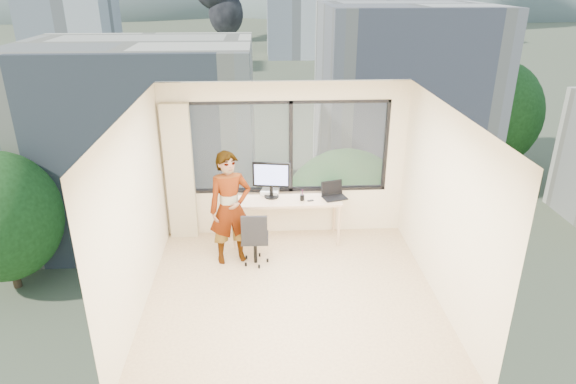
{
  "coord_description": "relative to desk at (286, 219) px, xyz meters",
  "views": [
    {
      "loc": [
        -0.37,
        -5.86,
        4.1
      ],
      "look_at": [
        0.0,
        1.0,
        1.15
      ],
      "focal_mm": 31.45,
      "sensor_mm": 36.0,
      "label": 1
    }
  ],
  "objects": [
    {
      "name": "curtain",
      "position": [
        -1.72,
        0.22,
        0.77
      ],
      "size": [
        0.45,
        0.14,
        2.3
      ],
      "primitive_type": "cube",
      "color": "beige",
      "rests_on": "floor"
    },
    {
      "name": "ceiling",
      "position": [
        0.0,
        -1.66,
        2.23
      ],
      "size": [
        4.0,
        4.0,
        0.01
      ],
      "primitive_type": "cube",
      "color": "white",
      "rests_on": "ground"
    },
    {
      "name": "hill_b",
      "position": [
        100.0,
        318.34,
        -14.38
      ],
      "size": [
        300.0,
        220.0,
        96.0
      ],
      "primitive_type": "ellipsoid",
      "color": "slate",
      "rests_on": "exterior_ground"
    },
    {
      "name": "tree_a",
      "position": [
        -16.0,
        20.34,
        -10.38
      ],
      "size": [
        7.0,
        7.0,
        8.0
      ],
      "primitive_type": null,
      "color": "#1D4316",
      "rests_on": "exterior_ground"
    },
    {
      "name": "wall_left",
      "position": [
        -2.0,
        -1.66,
        0.93
      ],
      "size": [
        0.01,
        4.0,
        2.6
      ],
      "primitive_type": "cube",
      "color": "beige",
      "rests_on": "ground"
    },
    {
      "name": "far_tower_d",
      "position": [
        -60.0,
        148.34,
        -3.38
      ],
      "size": [
        16.0,
        14.0,
        22.0
      ],
      "primitive_type": "cube",
      "color": "silver",
      "rests_on": "exterior_ground"
    },
    {
      "name": "window_wall",
      "position": [
        0.05,
        0.34,
        1.15
      ],
      "size": [
        3.3,
        0.16,
        1.55
      ],
      "primitive_type": null,
      "color": "black",
      "rests_on": "ground"
    },
    {
      "name": "handbag",
      "position": [
        0.8,
        0.21,
        0.49
      ],
      "size": [
        0.3,
        0.16,
        0.22
      ],
      "primitive_type": "ellipsoid",
      "rotation": [
        0.0,
        0.0,
        0.04
      ],
      "color": "#0D5049",
      "rests_on": "desk"
    },
    {
      "name": "wall_front",
      "position": [
        0.0,
        -3.66,
        0.93
      ],
      "size": [
        4.0,
        0.01,
        2.6
      ],
      "primitive_type": "cube",
      "color": "beige",
      "rests_on": "ground"
    },
    {
      "name": "desk",
      "position": [
        0.0,
        0.0,
        0.0
      ],
      "size": [
        1.8,
        0.6,
        0.75
      ],
      "primitive_type": "cube",
      "color": "#D1AE8C",
      "rests_on": "floor"
    },
    {
      "name": "game_console",
      "position": [
        -0.25,
        0.22,
        0.41
      ],
      "size": [
        0.33,
        0.3,
        0.07
      ],
      "primitive_type": "cube",
      "rotation": [
        0.0,
        0.0,
        -0.23
      ],
      "color": "white",
      "rests_on": "desk"
    },
    {
      "name": "tree_c",
      "position": [
        22.0,
        38.34,
        -9.38
      ],
      "size": [
        8.4,
        8.4,
        10.0
      ],
      "primitive_type": null,
      "color": "#1D4316",
      "rests_on": "exterior_ground"
    },
    {
      "name": "hill_a",
      "position": [
        -120.0,
        318.34,
        -14.38
      ],
      "size": [
        288.0,
        216.0,
        90.0
      ],
      "primitive_type": "ellipsoid",
      "color": "slate",
      "rests_on": "exterior_ground"
    },
    {
      "name": "cellphone",
      "position": [
        0.39,
        -0.11,
        0.38
      ],
      "size": [
        0.11,
        0.07,
        0.01
      ],
      "primitive_type": "cube",
      "rotation": [
        0.0,
        0.0,
        0.25
      ],
      "color": "black",
      "rests_on": "desk"
    },
    {
      "name": "near_bldg_b",
      "position": [
        12.0,
        36.34,
        -6.38
      ],
      "size": [
        14.0,
        13.0,
        16.0
      ],
      "primitive_type": "cube",
      "color": "beige",
      "rests_on": "exterior_ground"
    },
    {
      "name": "pen_cup",
      "position": [
        0.26,
        -0.08,
        0.42
      ],
      "size": [
        0.08,
        0.08,
        0.09
      ],
      "primitive_type": "cylinder",
      "rotation": [
        0.0,
        0.0,
        -0.14
      ],
      "color": "black",
      "rests_on": "desk"
    },
    {
      "name": "tree_b",
      "position": [
        4.0,
        16.34,
        -9.88
      ],
      "size": [
        7.6,
        7.6,
        9.0
      ],
      "primitive_type": null,
      "color": "#1D4316",
      "rests_on": "exterior_ground"
    },
    {
      "name": "monitor",
      "position": [
        -0.23,
        0.08,
        0.68
      ],
      "size": [
        0.62,
        0.22,
        0.61
      ],
      "primitive_type": null,
      "rotation": [
        0.0,
        0.0,
        -0.16
      ],
      "color": "black",
      "rests_on": "desk"
    },
    {
      "name": "wall_right",
      "position": [
        2.0,
        -1.66,
        0.93
      ],
      "size": [
        0.01,
        4.0,
        2.6
      ],
      "primitive_type": "cube",
      "color": "beige",
      "rests_on": "ground"
    },
    {
      "name": "chair",
      "position": [
        -0.51,
        -0.72,
        0.08
      ],
      "size": [
        0.47,
        0.47,
        0.9
      ],
      "primitive_type": null,
      "rotation": [
        0.0,
        0.0,
        -0.02
      ],
      "color": "black",
      "rests_on": "floor"
    },
    {
      "name": "far_tower_a",
      "position": [
        -35.0,
        93.34,
        -0.38
      ],
      "size": [
        14.0,
        14.0,
        28.0
      ],
      "primitive_type": "cube",
      "color": "silver",
      "rests_on": "exterior_ground"
    },
    {
      "name": "laptop",
      "position": [
        0.8,
        -0.03,
        0.49
      ],
      "size": [
        0.47,
        0.48,
        0.24
      ],
      "primitive_type": null,
      "rotation": [
        0.0,
        0.0,
        0.28
      ],
      "color": "black",
      "rests_on": "desk"
    },
    {
      "name": "exterior_ground",
      "position": [
        0.0,
        118.34,
        -14.38
      ],
      "size": [
        400.0,
        400.0,
        0.04
      ],
      "primitive_type": "cube",
      "color": "#515B3D",
      "rests_on": "ground"
    },
    {
      "name": "floor",
      "position": [
        0.0,
        -1.66,
        -0.38
      ],
      "size": [
        4.0,
        4.0,
        0.01
      ],
      "primitive_type": "cube",
      "color": "beige",
      "rests_on": "ground"
    },
    {
      "name": "near_bldg_a",
      "position": [
        -9.0,
        28.34,
        -7.38
      ],
      "size": [
        16.0,
        12.0,
        14.0
      ],
      "primitive_type": "cube",
      "color": "#EDE4C7",
      "rests_on": "exterior_ground"
    },
    {
      "name": "person",
      "position": [
        -0.87,
        -0.62,
        0.51
      ],
      "size": [
        0.74,
        0.58,
        1.77
      ],
      "primitive_type": "imported",
      "rotation": [
        0.0,
        0.0,
        0.27
      ],
      "color": "#2D2D33",
      "rests_on": "floor"
    }
  ]
}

